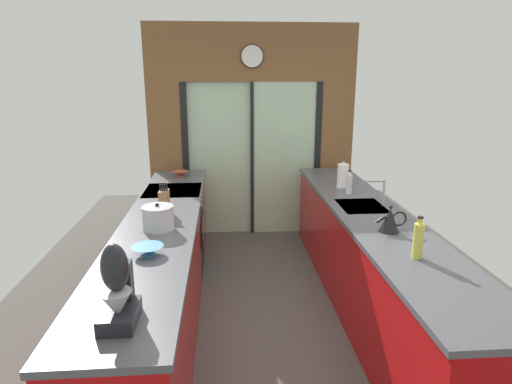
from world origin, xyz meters
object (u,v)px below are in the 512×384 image
oven_range (175,232)px  soap_bottle_near (418,240)px  stand_mixer (118,293)px  mixing_bowl_near (148,250)px  kettle (390,220)px  stock_pot (158,218)px  paper_towel_roll (343,176)px  knife_block (164,202)px  soap_bottle_far (349,184)px  mixing_bowl_far (180,173)px

oven_range → soap_bottle_near: size_ratio=3.19×
stand_mixer → oven_range: bearing=90.4°
mixing_bowl_near → kettle: 1.81m
oven_range → stock_pot: 1.31m
stock_pot → paper_towel_roll: (1.78, 1.15, 0.03)m
knife_block → soap_bottle_far: knife_block is taller
stand_mixer → kettle: stand_mixer is taller
soap_bottle_far → mixing_bowl_near: bearing=-141.7°
mixing_bowl_far → knife_block: knife_block is taller
mixing_bowl_far → paper_towel_roll: (1.78, -0.66, 0.09)m
knife_block → kettle: 1.87m
mixing_bowl_far → soap_bottle_far: size_ratio=0.78×
oven_range → kettle: (1.80, -1.38, 0.56)m
stand_mixer → knife_block: bearing=90.0°
stock_pot → paper_towel_roll: size_ratio=0.87×
soap_bottle_near → oven_range: bearing=133.9°
oven_range → knife_block: (0.02, -0.79, 0.57)m
mixing_bowl_near → mixing_bowl_far: bearing=90.0°
soap_bottle_near → paper_towel_roll: soap_bottle_near is taller
mixing_bowl_far → stock_pot: size_ratio=0.77×
stand_mixer → stock_pot: 1.32m
mixing_bowl_near → paper_towel_roll: 2.43m
oven_range → mixing_bowl_far: size_ratio=4.83×
oven_range → kettle: 2.33m
oven_range → paper_towel_roll: (1.80, -0.04, 0.59)m
mixing_bowl_far → knife_block: size_ratio=0.70×
kettle → knife_block: bearing=162.0°
stock_pot → kettle: stock_pot is taller
stand_mixer → kettle: size_ratio=1.75×
mixing_bowl_near → stand_mixer: stand_mixer is taller
kettle → soap_bottle_far: bearing=90.1°
oven_range → paper_towel_roll: 1.89m
knife_block → paper_towel_roll: size_ratio=0.96×
knife_block → paper_towel_roll: bearing=23.1°
mixing_bowl_near → stock_pot: stock_pot is taller
mixing_bowl_far → knife_block: bearing=-90.0°
soap_bottle_near → soap_bottle_far: soap_bottle_near is taller
mixing_bowl_near → stock_pot: bearing=90.0°
soap_bottle_near → paper_towel_roll: 1.83m
oven_range → soap_bottle_far: 1.91m
stock_pot → soap_bottle_far: bearing=27.1°
soap_bottle_near → kettle: bearing=89.7°
kettle → soap_bottle_far: (-0.00, 1.10, 0.01)m
knife_block → stand_mixer: 1.71m
paper_towel_roll → kettle: bearing=-89.9°
soap_bottle_far → paper_towel_roll: (0.00, 0.24, 0.02)m
knife_block → oven_range: bearing=91.3°
mixing_bowl_far → soap_bottle_near: (1.78, -2.49, 0.09)m
stand_mixer → kettle: bearing=32.4°
mixing_bowl_near → soap_bottle_near: size_ratio=0.74×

